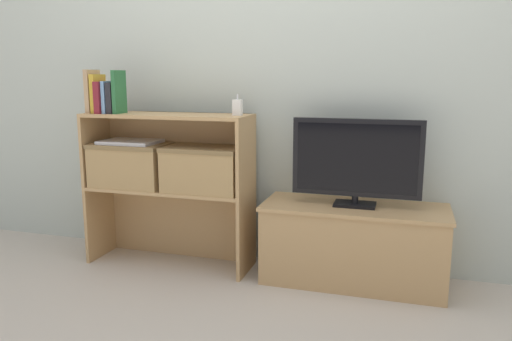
# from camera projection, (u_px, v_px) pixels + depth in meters

# --- Properties ---
(ground_plane) EXTENTS (16.00, 16.00, 0.00)m
(ground_plane) POSITION_uv_depth(u_px,v_px,m) (248.00, 283.00, 2.74)
(ground_plane) COLOR #BCB2A3
(wall_back) EXTENTS (10.00, 0.05, 2.40)m
(wall_back) POSITION_uv_depth(u_px,v_px,m) (269.00, 63.00, 2.92)
(wall_back) COLOR #B2BCB2
(wall_back) RESTS_ON ground_plane
(tv_stand) EXTENTS (0.99, 0.41, 0.43)m
(tv_stand) POSITION_uv_depth(u_px,v_px,m) (353.00, 244.00, 2.73)
(tv_stand) COLOR tan
(tv_stand) RESTS_ON ground_plane
(tv) EXTENTS (0.68, 0.14, 0.47)m
(tv) POSITION_uv_depth(u_px,v_px,m) (356.00, 160.00, 2.64)
(tv) COLOR black
(tv) RESTS_ON tv_stand
(bookshelf_lower_tier) EXTENTS (0.99, 0.32, 0.47)m
(bookshelf_lower_tier) POSITION_uv_depth(u_px,v_px,m) (175.00, 212.00, 3.05)
(bookshelf_lower_tier) COLOR tan
(bookshelf_lower_tier) RESTS_ON ground_plane
(bookshelf_upper_tier) EXTENTS (0.99, 0.32, 0.43)m
(bookshelf_upper_tier) POSITION_uv_depth(u_px,v_px,m) (172.00, 139.00, 2.97)
(bookshelf_upper_tier) COLOR tan
(bookshelf_upper_tier) RESTS_ON bookshelf_lower_tier
(book_tan) EXTENTS (0.03, 0.13, 0.25)m
(book_tan) POSITION_uv_depth(u_px,v_px,m) (93.00, 91.00, 2.93)
(book_tan) COLOR tan
(book_tan) RESTS_ON bookshelf_upper_tier
(book_mustard) EXTENTS (0.03, 0.13, 0.22)m
(book_mustard) POSITION_uv_depth(u_px,v_px,m) (98.00, 94.00, 2.92)
(book_mustard) COLOR gold
(book_mustard) RESTS_ON bookshelf_upper_tier
(book_maroon) EXTENTS (0.04, 0.16, 0.18)m
(book_maroon) POSITION_uv_depth(u_px,v_px,m) (104.00, 97.00, 2.92)
(book_maroon) COLOR maroon
(book_maroon) RESTS_ON bookshelf_upper_tier
(book_skyblue) EXTENTS (0.02, 0.13, 0.19)m
(book_skyblue) POSITION_uv_depth(u_px,v_px,m) (109.00, 97.00, 2.91)
(book_skyblue) COLOR #709ECC
(book_skyblue) RESTS_ON bookshelf_upper_tier
(book_charcoal) EXTENTS (0.03, 0.13, 0.18)m
(book_charcoal) POSITION_uv_depth(u_px,v_px,m) (114.00, 98.00, 2.90)
(book_charcoal) COLOR #232328
(book_charcoal) RESTS_ON bookshelf_upper_tier
(book_forest) EXTENTS (0.02, 0.12, 0.25)m
(book_forest) POSITION_uv_depth(u_px,v_px,m) (119.00, 92.00, 2.88)
(book_forest) COLOR #286638
(book_forest) RESTS_ON bookshelf_upper_tier
(baby_monitor) EXTENTS (0.05, 0.03, 0.12)m
(baby_monitor) POSITION_uv_depth(u_px,v_px,m) (237.00, 107.00, 2.75)
(baby_monitor) COLOR white
(baby_monitor) RESTS_ON bookshelf_upper_tier
(storage_basket_left) EXTENTS (0.45, 0.29, 0.25)m
(storage_basket_left) POSITION_uv_depth(u_px,v_px,m) (132.00, 163.00, 2.99)
(storage_basket_left) COLOR tan
(storage_basket_left) RESTS_ON bookshelf_lower_tier
(storage_basket_right) EXTENTS (0.45, 0.29, 0.25)m
(storage_basket_right) POSITION_uv_depth(u_px,v_px,m) (205.00, 167.00, 2.85)
(storage_basket_right) COLOR tan
(storage_basket_right) RESTS_ON bookshelf_lower_tier
(laptop) EXTENTS (0.33, 0.24, 0.02)m
(laptop) POSITION_uv_depth(u_px,v_px,m) (131.00, 142.00, 2.96)
(laptop) COLOR #BCBCC1
(laptop) RESTS_ON storage_basket_left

